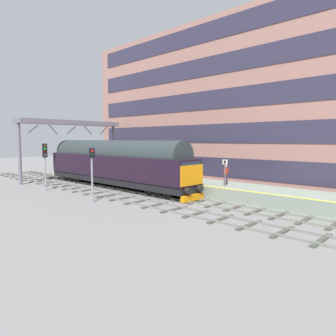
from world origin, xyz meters
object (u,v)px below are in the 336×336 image
platform_number_sign (225,169)px  signal_post_mid (45,160)px  signal_post_near (92,168)px  waiting_passenger (226,173)px  diesel_locomotive (114,163)px

platform_number_sign → signal_post_mid: bearing=117.7°
signal_post_near → waiting_passenger: signal_post_near is taller
signal_post_mid → waiting_passenger: bearing=-56.1°
signal_post_mid → platform_number_sign: (7.67, -14.61, -0.43)m
signal_post_near → signal_post_mid: signal_post_mid is taller
diesel_locomotive → waiting_passenger: diesel_locomotive is taller
platform_number_sign → waiting_passenger: 1.84m
platform_number_sign → signal_post_near: bearing=138.6°
diesel_locomotive → signal_post_mid: 6.34m
signal_post_near → platform_number_sign: bearing=-41.4°
signal_post_near → signal_post_mid: size_ratio=0.94×
waiting_passenger → platform_number_sign: bearing=124.4°
waiting_passenger → signal_post_near: bearing=61.4°
diesel_locomotive → signal_post_mid: bearing=151.4°
diesel_locomotive → signal_post_near: 7.35m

